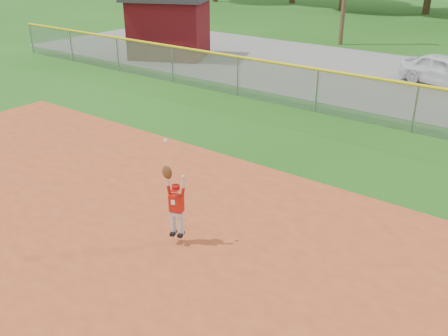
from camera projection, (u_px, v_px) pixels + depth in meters
The scene contains 5 objects.
ground at pixel (213, 301), 8.27m from camera, with size 120.00×120.00×0.00m, color #1E5613.
car_white_a at pixel (446, 71), 20.09m from camera, with size 1.48×3.68×1.25m, color white.
utility_shed at pixel (169, 26), 24.84m from camera, with size 4.95×4.52×3.01m.
outfield_fence at pixel (416, 105), 15.17m from camera, with size 40.06×0.10×1.55m.
ballplayer at pixel (175, 202), 9.43m from camera, with size 0.48×0.26×1.98m.
Camera 1 is at (4.12, -5.17, 5.45)m, focal length 40.00 mm.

